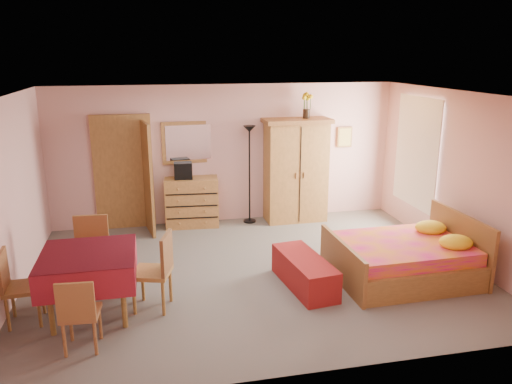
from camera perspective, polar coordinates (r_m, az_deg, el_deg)
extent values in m
plane|color=slate|center=(7.51, -0.27, -9.13)|extent=(6.50, 6.50, 0.00)
plane|color=brown|center=(6.84, -0.30, 11.05)|extent=(6.50, 6.50, 0.00)
cube|color=#CE9995|center=(9.46, -3.41, 4.34)|extent=(6.50, 0.10, 2.60)
cube|color=#CE9995|center=(4.77, 5.95, -7.18)|extent=(6.50, 0.10, 2.60)
cube|color=#CE9995|center=(7.17, -26.62, -0.99)|extent=(0.10, 5.00, 2.60)
cube|color=#CE9995|center=(8.34, 22.14, 1.67)|extent=(0.10, 5.00, 2.60)
cube|color=#9E6B35|center=(9.40, -14.87, 2.05)|extent=(1.06, 0.12, 2.15)
cube|color=white|center=(9.28, 17.94, 4.33)|extent=(0.08, 1.40, 1.95)
cube|color=#D8BF59|center=(10.01, 10.08, 6.21)|extent=(0.30, 0.04, 0.40)
cube|color=#AC743A|center=(9.38, -7.35, -1.14)|extent=(1.01, 0.56, 0.92)
cube|color=silver|center=(9.34, -7.69, 5.64)|extent=(0.99, 0.12, 0.78)
cube|color=black|center=(9.21, -8.33, 2.43)|extent=(0.34, 0.25, 0.30)
cube|color=black|center=(9.38, -0.75, 1.96)|extent=(0.28, 0.28, 1.86)
cube|color=#AD773A|center=(9.54, 4.57, 2.48)|extent=(1.26, 0.66, 1.97)
cube|color=gold|center=(9.40, 5.81, 9.82)|extent=(0.20, 0.20, 0.48)
cube|color=#D31472|center=(7.47, 16.40, -6.19)|extent=(1.97, 1.57, 0.90)
cube|color=maroon|center=(7.03, 5.56, -9.09)|extent=(0.63, 1.33, 0.43)
cube|color=maroon|center=(6.55, -18.39, -9.93)|extent=(1.12, 1.12, 0.82)
cube|color=#A16336|center=(5.87, -19.39, -12.84)|extent=(0.42, 0.42, 0.87)
cube|color=#A06936|center=(7.15, -18.39, -6.88)|extent=(0.49, 0.49, 1.01)
cube|color=olive|center=(6.63, -25.06, -9.78)|extent=(0.45, 0.45, 0.93)
cube|color=#B07E3B|center=(6.47, -11.85, -8.88)|extent=(0.56, 0.56, 1.00)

